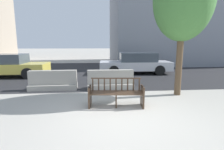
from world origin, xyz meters
TOP-DOWN VIEW (x-y plane):
  - ground_plane at (0.00, 0.00)m, footprint 200.00×200.00m
  - street_asphalt at (0.00, 8.70)m, footprint 120.00×12.00m
  - street_bench at (-0.09, 0.97)m, footprint 1.73×0.67m
  - jersey_barrier_centre at (-0.09, 3.23)m, footprint 2.00×0.69m
  - jersey_barrier_left at (-2.56, 3.29)m, footprint 2.02×0.74m
  - street_tree at (2.43, 2.07)m, footprint 2.13×2.13m
  - car_taxi_near at (-6.07, 6.72)m, footprint 4.52×2.03m
  - car_sedan_mid at (1.95, 7.33)m, footprint 4.80×2.06m

SIDE VIEW (x-z plane):
  - ground_plane at x=0.00m, z-range 0.00..0.00m
  - street_asphalt at x=0.00m, z-range 0.00..0.01m
  - jersey_barrier_centre at x=-0.09m, z-range -0.08..0.76m
  - jersey_barrier_left at x=-2.56m, z-range -0.08..0.76m
  - street_bench at x=-0.09m, z-range -0.04..0.84m
  - car_taxi_near at x=-6.07m, z-range 0.00..1.39m
  - car_sedan_mid at x=1.95m, z-range 0.00..1.40m
  - street_tree at x=2.43m, z-range 0.99..6.01m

